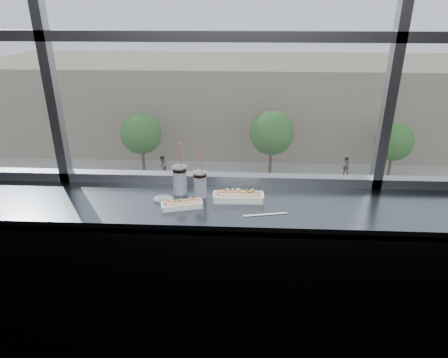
{
  "coord_description": "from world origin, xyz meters",
  "views": [
    {
      "loc": [
        0.16,
        -0.85,
        2.17
      ],
      "look_at": [
        0.05,
        1.23,
        1.25
      ],
      "focal_mm": 32.0,
      "sensor_mm": 36.0,
      "label": 1
    }
  ],
  "objects_px": {
    "car_far_a": "(108,181)",
    "pedestrian_d": "(345,165)",
    "wrapper": "(163,199)",
    "car_near_c": "(215,243)",
    "soda_cup_left": "(180,178)",
    "tree_right": "(394,142)",
    "hotdog_tray_right": "(238,196)",
    "car_near_d": "(407,251)",
    "pedestrian_a": "(162,164)",
    "car_near_b": "(110,243)",
    "car_far_b": "(249,184)",
    "car_far_c": "(383,186)",
    "loose_straw": "(265,215)",
    "hotdog_tray_left": "(182,204)",
    "soda_cup_right": "(200,183)",
    "tree_left": "(141,134)",
    "tree_center": "(272,133)"
  },
  "relations": [
    {
      "from": "car_far_a",
      "to": "pedestrian_d",
      "type": "bearing_deg",
      "value": -79.85
    },
    {
      "from": "wrapper",
      "to": "car_near_c",
      "type": "xyz_separation_m",
      "value": [
        -1.01,
        16.27,
        -10.9
      ]
    },
    {
      "from": "soda_cup_left",
      "to": "tree_right",
      "type": "distance_m",
      "value": 31.96
    },
    {
      "from": "hotdog_tray_right",
      "to": "car_far_a",
      "type": "bearing_deg",
      "value": 110.96
    },
    {
      "from": "car_near_d",
      "to": "car_far_a",
      "type": "relative_size",
      "value": 1.0
    },
    {
      "from": "pedestrian_a",
      "to": "pedestrian_d",
      "type": "relative_size",
      "value": 1.06
    },
    {
      "from": "tree_right",
      "to": "car_near_c",
      "type": "bearing_deg",
      "value": -137.77
    },
    {
      "from": "car_near_b",
      "to": "car_near_c",
      "type": "bearing_deg",
      "value": -95.38
    },
    {
      "from": "car_near_c",
      "to": "car_far_b",
      "type": "bearing_deg",
      "value": -21.45
    },
    {
      "from": "car_near_d",
      "to": "car_far_c",
      "type": "xyz_separation_m",
      "value": [
        1.18,
        8.0,
        0.13
      ]
    },
    {
      "from": "car_far_a",
      "to": "loose_straw",
      "type": "bearing_deg",
      "value": -160.77
    },
    {
      "from": "wrapper",
      "to": "car_far_a",
      "type": "bearing_deg",
      "value": 111.37
    },
    {
      "from": "hotdog_tray_left",
      "to": "car_near_d",
      "type": "xyz_separation_m",
      "value": [
        9.17,
        16.35,
        -11.07
      ]
    },
    {
      "from": "car_far_b",
      "to": "car_far_c",
      "type": "xyz_separation_m",
      "value": [
        9.54,
        0.0,
        0.08
      ]
    },
    {
      "from": "wrapper",
      "to": "car_far_b",
      "type": "xyz_separation_m",
      "value": [
        0.93,
        24.27,
        -11.02
      ]
    },
    {
      "from": "car_far_a",
      "to": "pedestrian_a",
      "type": "height_order",
      "value": "pedestrian_a"
    },
    {
      "from": "car_near_c",
      "to": "car_far_c",
      "type": "height_order",
      "value": "car_near_c"
    },
    {
      "from": "tree_right",
      "to": "hotdog_tray_left",
      "type": "bearing_deg",
      "value": -113.09
    },
    {
      "from": "soda_cup_right",
      "to": "loose_straw",
      "type": "relative_size",
      "value": 1.24
    },
    {
      "from": "car_far_b",
      "to": "tree_left",
      "type": "xyz_separation_m",
      "value": [
        -8.74,
        4.0,
        2.4
      ]
    },
    {
      "from": "car_far_a",
      "to": "tree_center",
      "type": "distance_m",
      "value": 13.06
    },
    {
      "from": "tree_right",
      "to": "car_near_d",
      "type": "bearing_deg",
      "value": -103.66
    },
    {
      "from": "soda_cup_left",
      "to": "soda_cup_right",
      "type": "bearing_deg",
      "value": -19.31
    },
    {
      "from": "car_near_b",
      "to": "car_far_c",
      "type": "bearing_deg",
      "value": -70.53
    },
    {
      "from": "car_far_a",
      "to": "tree_right",
      "type": "relative_size",
      "value": 1.27
    },
    {
      "from": "hotdog_tray_left",
      "to": "soda_cup_right",
      "type": "bearing_deg",
      "value": 43.48
    },
    {
      "from": "car_far_a",
      "to": "car_far_c",
      "type": "bearing_deg",
      "value": -93.22
    },
    {
      "from": "car_far_c",
      "to": "pedestrian_d",
      "type": "relative_size",
      "value": 3.39
    },
    {
      "from": "soda_cup_left",
      "to": "car_far_a",
      "type": "relative_size",
      "value": 0.06
    },
    {
      "from": "car_near_b",
      "to": "car_far_b",
      "type": "relative_size",
      "value": 0.91
    },
    {
      "from": "car_near_d",
      "to": "tree_center",
      "type": "relative_size",
      "value": 1.08
    },
    {
      "from": "car_far_c",
      "to": "pedestrian_a",
      "type": "xyz_separation_m",
      "value": [
        -16.61,
        3.46,
        -0.09
      ]
    },
    {
      "from": "car_near_b",
      "to": "tree_right",
      "type": "height_order",
      "value": "tree_right"
    },
    {
      "from": "soda_cup_right",
      "to": "car_near_c",
      "type": "relative_size",
      "value": 0.04
    },
    {
      "from": "car_near_d",
      "to": "hotdog_tray_right",
      "type": "bearing_deg",
      "value": 153.87
    },
    {
      "from": "car_near_c",
      "to": "car_far_c",
      "type": "distance_m",
      "value": 14.0
    },
    {
      "from": "hotdog_tray_right",
      "to": "pedestrian_a",
      "type": "distance_m",
      "value": 30.55
    },
    {
      "from": "hotdog_tray_right",
      "to": "pedestrian_a",
      "type": "bearing_deg",
      "value": 102.03
    },
    {
      "from": "car_far_b",
      "to": "tree_left",
      "type": "height_order",
      "value": "tree_left"
    },
    {
      "from": "car_near_c",
      "to": "car_near_d",
      "type": "height_order",
      "value": "car_near_c"
    },
    {
      "from": "car_near_c",
      "to": "hotdog_tray_right",
      "type": "bearing_deg",
      "value": 177.29
    },
    {
      "from": "loose_straw",
      "to": "car_near_b",
      "type": "bearing_deg",
      "value": 102.81
    },
    {
      "from": "tree_right",
      "to": "car_near_b",
      "type": "bearing_deg",
      "value": -147.74
    },
    {
      "from": "soda_cup_left",
      "to": "car_near_c",
      "type": "bearing_deg",
      "value": 93.87
    },
    {
      "from": "car_far_b",
      "to": "pedestrian_a",
      "type": "height_order",
      "value": "pedestrian_a"
    },
    {
      "from": "soda_cup_right",
      "to": "pedestrian_d",
      "type": "relative_size",
      "value": 0.16
    },
    {
      "from": "pedestrian_d",
      "to": "car_near_b",
      "type": "bearing_deg",
      "value": 38.39
    },
    {
      "from": "car_near_b",
      "to": "car_near_d",
      "type": "relative_size",
      "value": 0.95
    },
    {
      "from": "car_near_d",
      "to": "tree_right",
      "type": "bearing_deg",
      "value": -11.21
    },
    {
      "from": "car_near_c",
      "to": "pedestrian_a",
      "type": "height_order",
      "value": "car_near_c"
    }
  ]
}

